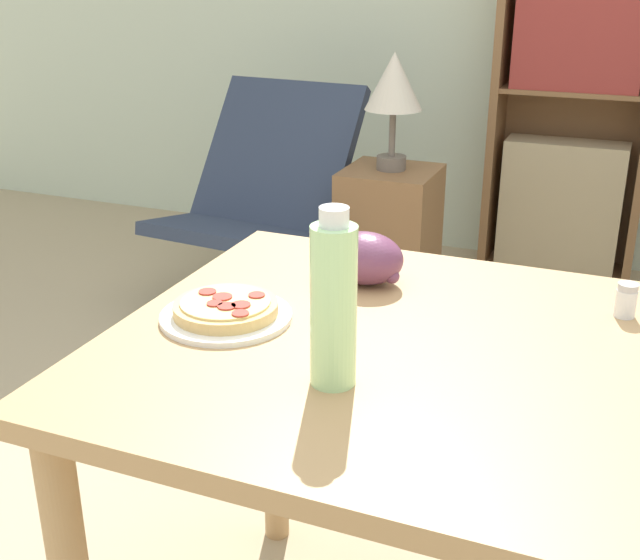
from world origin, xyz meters
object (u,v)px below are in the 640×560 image
bookshelf (572,107)px  table_lamp (394,87)px  grape_bunch (365,259)px  lounge_chair_near (258,241)px  pizza_on_plate (226,311)px  drink_bottle (333,304)px  salt_shaker (626,300)px  side_table (388,247)px

bookshelf → table_lamp: (-0.55, -0.82, 0.17)m
grape_bunch → lounge_chair_near: (-0.93, 1.41, -0.54)m
pizza_on_plate → table_lamp: bearing=98.0°
drink_bottle → lounge_chair_near: size_ratio=0.30×
salt_shaker → side_table: 1.76m
grape_bunch → table_lamp: bearing=105.4°
table_lamp → pizza_on_plate: bearing=-82.0°
salt_shaker → bookshelf: 2.29m
salt_shaker → grape_bunch: bearing=-177.1°
salt_shaker → side_table: salt_shaker is taller
pizza_on_plate → bookshelf: bookshelf is taller
pizza_on_plate → lounge_chair_near: lounge_chair_near is taller
drink_bottle → lounge_chair_near: drink_bottle is taller
lounge_chair_near → side_table: size_ratio=1.43×
drink_bottle → table_lamp: size_ratio=0.62×
pizza_on_plate → table_lamp: (-0.24, 1.72, 0.13)m
pizza_on_plate → salt_shaker: bearing=23.2°
salt_shaker → table_lamp: (-0.87, 1.45, 0.11)m
bookshelf → side_table: bearing=-124.1°
grape_bunch → bookshelf: bookshelf is taller
salt_shaker → table_lamp: bearing=120.9°
drink_bottle → bookshelf: bookshelf is taller
grape_bunch → side_table: (-0.41, 1.47, -0.52)m
grape_bunch → salt_shaker: bearing=2.9°
grape_bunch → salt_shaker: grape_bunch is taller
lounge_chair_near → side_table: lounge_chair_near is taller
bookshelf → table_lamp: size_ratio=3.86×
bookshelf → side_table: (-0.55, -0.82, -0.44)m
drink_bottle → bookshelf: size_ratio=0.16×
side_table → bookshelf: bearing=55.9°
pizza_on_plate → side_table: size_ratio=0.37×
grape_bunch → pizza_on_plate: bearing=-123.7°
bookshelf → pizza_on_plate: bearing=-97.0°
grape_bunch → bookshelf: size_ratio=0.10×
drink_bottle → salt_shaker: bearing=46.8°
side_table → table_lamp: (0.00, 0.00, 0.61)m
bookshelf → drink_bottle: bearing=-91.4°
table_lamp → grape_bunch: bearing=-74.6°
drink_bottle → bookshelf: (0.06, 2.67, -0.15)m
pizza_on_plate → drink_bottle: bearing=-28.6°
pizza_on_plate → table_lamp: table_lamp is taller
grape_bunch → side_table: bearing=105.4°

